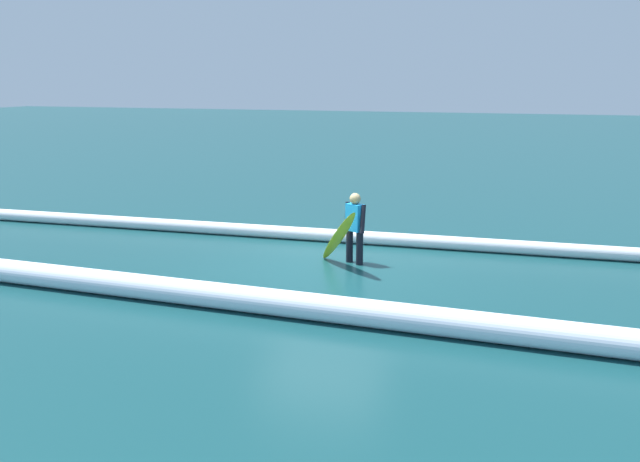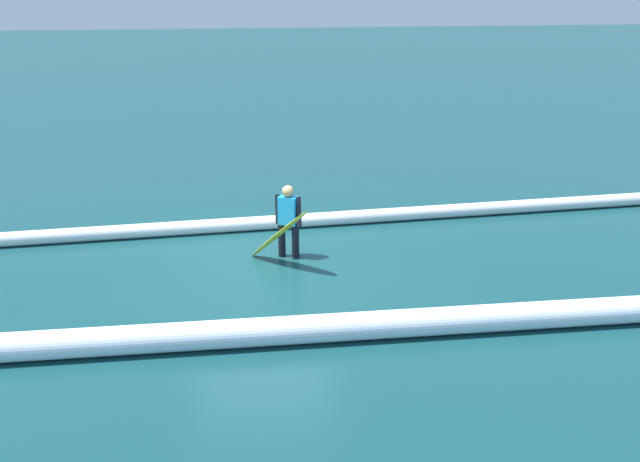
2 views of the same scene
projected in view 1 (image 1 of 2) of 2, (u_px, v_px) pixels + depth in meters
ground_plane at (322, 265)px, 13.03m from camera, size 123.97×123.97×0.00m
surfer at (355, 224)px, 13.02m from camera, size 0.46×0.40×1.41m
surfboard at (338, 237)px, 12.77m from camera, size 1.14×1.30×1.26m
wave_crest_foreground at (298, 233)px, 15.11m from camera, size 23.90×1.42×0.29m
wave_crest_midground at (180, 291)px, 10.78m from camera, size 22.01×0.81×0.42m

